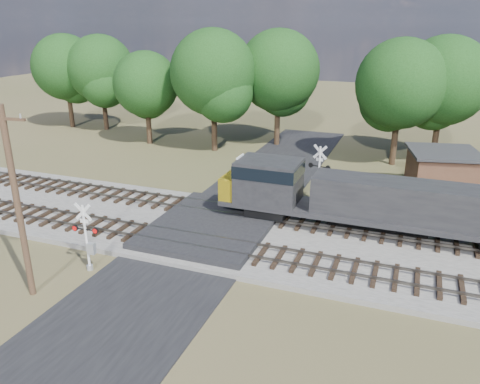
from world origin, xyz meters
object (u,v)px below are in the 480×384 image
at_px(utility_pole, 17,200).
at_px(crossing_signal_far, 318,177).
at_px(crossing_signal_near, 88,243).
at_px(equipment_shed, 442,172).

bearing_deg(utility_pole, crossing_signal_far, 53.82).
bearing_deg(utility_pole, crossing_signal_near, 61.95).
bearing_deg(equipment_shed, utility_pole, -142.36).
bearing_deg(utility_pole, equipment_shed, 43.96).
height_order(utility_pole, equipment_shed, utility_pole).
bearing_deg(equipment_shed, crossing_signal_far, -163.20).
relative_size(crossing_signal_near, utility_pole, 0.42).
xyz_separation_m(crossing_signal_far, utility_pole, (-10.08, -17.22, 3.08)).
height_order(crossing_signal_far, utility_pole, utility_pole).
bearing_deg(crossing_signal_far, crossing_signal_near, 69.85).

